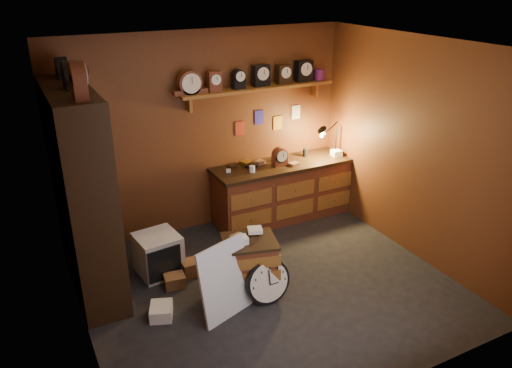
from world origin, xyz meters
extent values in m
plane|color=black|center=(0.00, 0.00, 0.00)|extent=(4.00, 4.00, 0.00)
cube|color=brown|center=(0.00, 1.80, 1.35)|extent=(4.00, 0.02, 2.70)
cube|color=brown|center=(0.00, -1.80, 1.35)|extent=(4.00, 0.02, 2.70)
cube|color=brown|center=(-2.00, 0.00, 1.35)|extent=(0.02, 3.60, 2.70)
cube|color=brown|center=(2.00, 0.00, 1.35)|extent=(0.02, 3.60, 2.70)
cube|color=beige|center=(0.00, 0.00, 2.70)|extent=(4.00, 3.60, 0.02)
cube|color=#955820|center=(0.70, 1.65, 1.92)|extent=(2.20, 0.30, 0.04)
cube|color=#955820|center=(-0.25, 1.72, 1.80)|extent=(0.04, 0.16, 0.20)
cube|color=#955820|center=(1.65, 1.72, 1.80)|extent=(0.04, 0.16, 0.20)
cylinder|color=#B21419|center=(1.68, 1.65, 2.02)|extent=(0.16, 0.16, 0.15)
cube|color=#A12813|center=(0.15, 1.79, 1.35)|extent=(0.14, 0.01, 0.20)
cube|color=#231B97|center=(0.45, 1.79, 1.47)|extent=(0.14, 0.01, 0.20)
cube|color=#BE8817|center=(0.75, 1.79, 1.35)|extent=(0.14, 0.01, 0.20)
cube|color=silver|center=(1.05, 1.79, 1.47)|extent=(0.14, 0.01, 0.20)
cube|color=black|center=(-1.98, 0.98, 1.15)|extent=(0.03, 1.60, 2.30)
cube|color=black|center=(-1.75, 0.20, 1.15)|extent=(0.45, 0.03, 2.30)
cube|color=black|center=(-1.75, 1.76, 1.15)|extent=(0.45, 0.03, 2.30)
cube|color=black|center=(-1.75, 0.98, 0.05)|extent=(0.43, 1.54, 0.03)
cube|color=black|center=(-1.75, 0.98, 0.55)|extent=(0.43, 1.54, 0.03)
cube|color=black|center=(-1.75, 0.98, 1.00)|extent=(0.43, 1.54, 0.03)
cube|color=black|center=(-1.75, 0.98, 1.45)|extent=(0.43, 1.54, 0.03)
cube|color=black|center=(-1.75, 0.98, 1.90)|extent=(0.43, 1.54, 0.03)
cube|color=black|center=(-1.75, 0.98, 2.28)|extent=(0.43, 1.54, 0.03)
cube|color=brown|center=(1.05, 1.48, 0.40)|extent=(2.06, 0.60, 0.80)
cube|color=black|center=(1.05, 1.48, 0.82)|extent=(2.12, 0.66, 0.05)
cube|color=#955820|center=(1.05, 1.18, 0.40)|extent=(1.98, 0.02, 0.52)
cylinder|color=black|center=(1.88, 1.43, 0.86)|extent=(0.12, 0.12, 0.02)
cylinder|color=black|center=(1.88, 1.43, 1.05)|extent=(0.02, 0.02, 0.38)
cylinder|color=black|center=(1.76, 1.40, 1.29)|extent=(0.27, 0.09, 0.14)
cone|color=black|center=(1.62, 1.37, 1.25)|extent=(0.18, 0.14, 0.18)
cube|color=brown|center=(-0.24, 0.04, 0.32)|extent=(0.64, 0.58, 0.63)
cube|color=black|center=(-0.24, 0.04, 0.65)|extent=(0.69, 0.62, 0.03)
cube|color=#955820|center=(-0.24, -0.19, 0.32)|extent=(0.47, 0.14, 0.54)
cylinder|color=black|center=(-0.15, -0.22, 0.25)|extent=(0.52, 0.17, 0.52)
cylinder|color=beige|center=(-0.15, -0.25, 0.26)|extent=(0.45, 0.10, 0.45)
cube|color=black|center=(-0.15, -0.26, 0.33)|extent=(0.01, 0.04, 0.17)
cube|color=black|center=(-0.09, -0.26, 0.23)|extent=(0.12, 0.01, 0.01)
cube|color=silver|center=(-0.64, -0.21, 0.00)|extent=(0.66, 0.37, 0.84)
cube|color=silver|center=(-1.03, 0.89, 0.25)|extent=(0.53, 0.53, 0.50)
cube|color=black|center=(-1.03, 0.64, 0.25)|extent=(0.41, 0.07, 0.40)
cube|color=brown|center=(-0.96, 0.52, 0.07)|extent=(0.26, 0.23, 0.14)
cube|color=white|center=(-1.27, 0.05, 0.07)|extent=(0.31, 0.34, 0.14)
cube|color=brown|center=(-0.70, 0.66, 0.09)|extent=(0.24, 0.21, 0.18)
camera|label=1|loc=(-2.35, -4.21, 3.35)|focal=35.00mm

